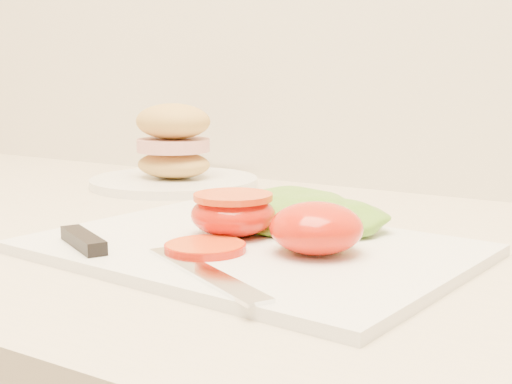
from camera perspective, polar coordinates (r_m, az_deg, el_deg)
The scene contains 8 objects.
cutting_board at distance 0.64m, azimuth -0.48°, elevation -4.54°, with size 0.38×0.27×0.01m, color white.
tomato_half_dome at distance 0.60m, azimuth 4.84°, elevation -2.88°, with size 0.08×0.08×0.04m, color red.
tomato_half_cut at distance 0.66m, azimuth -1.84°, elevation -1.65°, with size 0.08×0.08×0.04m.
tomato_slice_0 at distance 0.61m, azimuth -4.08°, elevation -4.44°, with size 0.07×0.07×0.01m, color #EE5022.
lettuce_leaf_0 at distance 0.71m, azimuth 2.40°, elevation -1.53°, with size 0.16×0.11×0.03m, color #669E29.
lettuce_leaf_1 at distance 0.69m, azimuth 5.86°, elevation -2.11°, with size 0.12×0.08×0.03m, color #669E29.
knife at distance 0.60m, azimuth -10.30°, elevation -4.73°, with size 0.26×0.10×0.01m.
sandwich_plate at distance 1.02m, azimuth -6.61°, elevation 2.82°, with size 0.24×0.24×0.12m.
Camera 1 is at (-0.16, 1.09, 1.09)m, focal length 50.00 mm.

